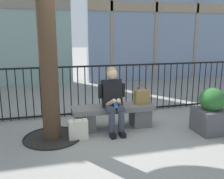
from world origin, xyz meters
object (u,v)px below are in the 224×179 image
object	(u,v)px
handbag_on_bench	(142,97)
stone_bench	(113,115)
shopping_bag	(78,129)
seated_person_with_phone	(113,97)
planter	(211,112)

from	to	relation	value
handbag_on_bench	stone_bench	bearing A→B (deg)	179.01
handbag_on_bench	shopping_bag	xyz separation A→B (m)	(-1.31, -0.35, -0.42)
seated_person_with_phone	handbag_on_bench	bearing A→B (deg)	10.81
shopping_bag	stone_bench	bearing A→B (deg)	26.50
stone_bench	shopping_bag	xyz separation A→B (m)	(-0.73, -0.36, -0.09)
seated_person_with_phone	handbag_on_bench	distance (m)	0.63
seated_person_with_phone	planter	distance (m)	1.84
stone_bench	handbag_on_bench	bearing A→B (deg)	-0.99
shopping_bag	planter	xyz separation A→B (m)	(2.42, -0.31, 0.22)
stone_bench	seated_person_with_phone	size ratio (longest dim) A/B	1.32
handbag_on_bench	shopping_bag	distance (m)	1.42
shopping_bag	seated_person_with_phone	bearing A→B (deg)	18.86
handbag_on_bench	shopping_bag	bearing A→B (deg)	-164.88
planter	stone_bench	bearing A→B (deg)	158.31
stone_bench	handbag_on_bench	xyz separation A→B (m)	(0.58, -0.01, 0.33)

